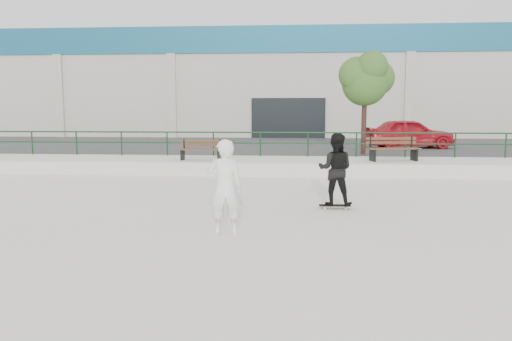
# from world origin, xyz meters

# --- Properties ---
(ground) EXTENTS (120.00, 120.00, 0.00)m
(ground) POSITION_xyz_m (0.00, 0.00, 0.00)
(ground) COLOR silver
(ground) RESTS_ON ground
(ledge) EXTENTS (30.00, 3.00, 0.50)m
(ledge) POSITION_xyz_m (0.00, 9.50, 0.25)
(ledge) COLOR beige
(ledge) RESTS_ON ground
(parking_strip) EXTENTS (60.00, 14.00, 0.50)m
(parking_strip) POSITION_xyz_m (0.00, 18.00, 0.25)
(parking_strip) COLOR #363636
(parking_strip) RESTS_ON ground
(railing) EXTENTS (28.00, 0.06, 1.03)m
(railing) POSITION_xyz_m (-0.00, 10.80, 1.24)
(railing) COLOR #163D1F
(railing) RESTS_ON ledge
(commercial_building) EXTENTS (44.20, 16.33, 8.00)m
(commercial_building) POSITION_xyz_m (-0.00, 31.99, 4.58)
(commercial_building) COLOR #B3AEA1
(commercial_building) RESTS_ON ground
(bench_left) EXTENTS (1.76, 0.58, 0.80)m
(bench_left) POSITION_xyz_m (-3.20, 9.03, 0.90)
(bench_left) COLOR #522C1C
(bench_left) RESTS_ON ledge
(bench_right) EXTENTS (2.08, 0.97, 0.92)m
(bench_right) POSITION_xyz_m (4.21, 9.32, 0.96)
(bench_right) COLOR #522C1C
(bench_right) RESTS_ON ledge
(tree) EXTENTS (2.49, 2.21, 4.43)m
(tree) POSITION_xyz_m (3.48, 12.02, 3.82)
(tree) COLOR #3D261E
(tree) RESTS_ON parking_strip
(red_car) EXTENTS (4.60, 2.37, 1.50)m
(red_car) POSITION_xyz_m (6.23, 15.68, 1.25)
(red_car) COLOR red
(red_car) RESTS_ON parking_strip
(skateboard) EXTENTS (0.79, 0.24, 0.09)m
(skateboard) POSITION_xyz_m (1.46, 2.33, 0.07)
(skateboard) COLOR black
(skateboard) RESTS_ON ground
(standing_skater) EXTENTS (0.99, 0.83, 1.80)m
(standing_skater) POSITION_xyz_m (1.46, 2.33, 1.00)
(standing_skater) COLOR black
(standing_skater) RESTS_ON skateboard
(seated_skater) EXTENTS (0.77, 0.58, 1.91)m
(seated_skater) POSITION_xyz_m (-0.94, -0.47, 0.96)
(seated_skater) COLOR white
(seated_skater) RESTS_ON ground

